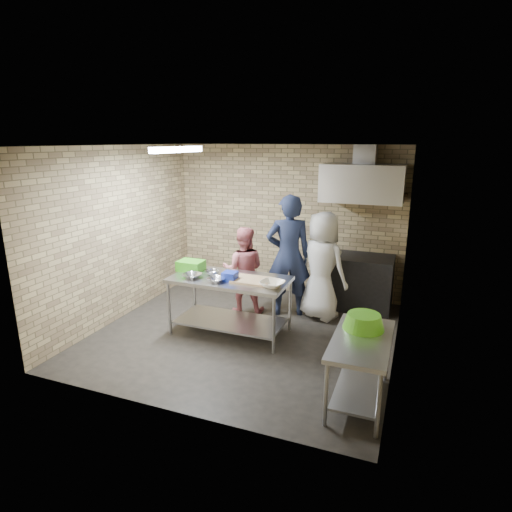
# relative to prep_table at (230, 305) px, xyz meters

# --- Properties ---
(floor) EXTENTS (4.20, 4.20, 0.00)m
(floor) POSITION_rel_prep_table_xyz_m (0.22, 0.03, -0.43)
(floor) COLOR black
(floor) RESTS_ON ground
(ceiling) EXTENTS (4.20, 4.20, 0.00)m
(ceiling) POSITION_rel_prep_table_xyz_m (0.22, 0.03, 2.27)
(ceiling) COLOR black
(ceiling) RESTS_ON ground
(back_wall) EXTENTS (4.20, 0.06, 2.70)m
(back_wall) POSITION_rel_prep_table_xyz_m (0.22, 2.03, 0.92)
(back_wall) COLOR tan
(back_wall) RESTS_ON ground
(front_wall) EXTENTS (4.20, 0.06, 2.70)m
(front_wall) POSITION_rel_prep_table_xyz_m (0.22, -1.97, 0.92)
(front_wall) COLOR tan
(front_wall) RESTS_ON ground
(left_wall) EXTENTS (0.06, 4.00, 2.70)m
(left_wall) POSITION_rel_prep_table_xyz_m (-1.88, 0.03, 0.92)
(left_wall) COLOR tan
(left_wall) RESTS_ON ground
(right_wall) EXTENTS (0.06, 4.00, 2.70)m
(right_wall) POSITION_rel_prep_table_xyz_m (2.32, 0.03, 0.92)
(right_wall) COLOR tan
(right_wall) RESTS_ON ground
(prep_table) EXTENTS (1.71, 0.85, 0.85)m
(prep_table) POSITION_rel_prep_table_xyz_m (0.00, 0.00, 0.00)
(prep_table) COLOR #AEAFB5
(prep_table) RESTS_ON floor
(side_counter) EXTENTS (0.60, 1.20, 0.75)m
(side_counter) POSITION_rel_prep_table_xyz_m (2.02, -1.07, -0.05)
(side_counter) COLOR silver
(side_counter) RESTS_ON floor
(stove) EXTENTS (1.20, 0.70, 0.90)m
(stove) POSITION_rel_prep_table_xyz_m (1.57, 1.68, 0.02)
(stove) COLOR black
(stove) RESTS_ON floor
(range_hood) EXTENTS (1.30, 0.60, 0.60)m
(range_hood) POSITION_rel_prep_table_xyz_m (1.57, 1.73, 1.67)
(range_hood) COLOR silver
(range_hood) RESTS_ON back_wall
(hood_duct) EXTENTS (0.35, 0.30, 0.30)m
(hood_duct) POSITION_rel_prep_table_xyz_m (1.57, 1.88, 2.12)
(hood_duct) COLOR #A5A8AD
(hood_duct) RESTS_ON back_wall
(wall_shelf) EXTENTS (0.80, 0.20, 0.04)m
(wall_shelf) POSITION_rel_prep_table_xyz_m (1.87, 1.92, 1.49)
(wall_shelf) COLOR #3F2B19
(wall_shelf) RESTS_ON back_wall
(fluorescent_fixture) EXTENTS (0.10, 1.25, 0.08)m
(fluorescent_fixture) POSITION_rel_prep_table_xyz_m (-0.78, 0.03, 2.21)
(fluorescent_fixture) COLOR white
(fluorescent_fixture) RESTS_ON ceiling
(green_crate) EXTENTS (0.38, 0.28, 0.15)m
(green_crate) POSITION_rel_prep_table_xyz_m (-0.70, 0.12, 0.50)
(green_crate) COLOR green
(green_crate) RESTS_ON prep_table
(blue_tub) EXTENTS (0.19, 0.19, 0.12)m
(blue_tub) POSITION_rel_prep_table_xyz_m (0.05, -0.10, 0.49)
(blue_tub) COLOR #1830B9
(blue_tub) RESTS_ON prep_table
(cutting_board) EXTENTS (0.52, 0.40, 0.03)m
(cutting_board) POSITION_rel_prep_table_xyz_m (0.35, -0.02, 0.44)
(cutting_board) COLOR tan
(cutting_board) RESTS_ON prep_table
(mixing_bowl_a) EXTENTS (0.30, 0.30, 0.07)m
(mixing_bowl_a) POSITION_rel_prep_table_xyz_m (-0.50, -0.20, 0.46)
(mixing_bowl_a) COLOR silver
(mixing_bowl_a) RESTS_ON prep_table
(mixing_bowl_b) EXTENTS (0.23, 0.23, 0.06)m
(mixing_bowl_b) POSITION_rel_prep_table_xyz_m (-0.30, 0.05, 0.46)
(mixing_bowl_b) COLOR #B8BBBF
(mixing_bowl_b) RESTS_ON prep_table
(mixing_bowl_c) EXTENTS (0.28, 0.28, 0.06)m
(mixing_bowl_c) POSITION_rel_prep_table_xyz_m (-0.10, -0.22, 0.46)
(mixing_bowl_c) COLOR silver
(mixing_bowl_c) RESTS_ON prep_table
(ceramic_bowl) EXTENTS (0.37, 0.37, 0.08)m
(ceramic_bowl) POSITION_rel_prep_table_xyz_m (0.70, -0.15, 0.47)
(ceramic_bowl) COLOR beige
(ceramic_bowl) RESTS_ON prep_table
(green_basin) EXTENTS (0.46, 0.46, 0.17)m
(green_basin) POSITION_rel_prep_table_xyz_m (2.00, -0.82, 0.41)
(green_basin) COLOR #59C626
(green_basin) RESTS_ON side_counter
(bottle_red) EXTENTS (0.07, 0.07, 0.18)m
(bottle_red) POSITION_rel_prep_table_xyz_m (1.62, 1.92, 1.60)
(bottle_red) COLOR #B22619
(bottle_red) RESTS_ON wall_shelf
(bottle_green) EXTENTS (0.06, 0.06, 0.15)m
(bottle_green) POSITION_rel_prep_table_xyz_m (2.02, 1.92, 1.59)
(bottle_green) COLOR green
(bottle_green) RESTS_ON wall_shelf
(man_navy) EXTENTS (0.84, 0.71, 1.97)m
(man_navy) POSITION_rel_prep_table_xyz_m (0.58, 0.99, 0.56)
(man_navy) COLOR #141D33
(man_navy) RESTS_ON floor
(woman_pink) EXTENTS (0.82, 0.72, 1.43)m
(woman_pink) POSITION_rel_prep_table_xyz_m (-0.13, 0.82, 0.29)
(woman_pink) COLOR #CD6C74
(woman_pink) RESTS_ON floor
(woman_white) EXTENTS (0.99, 0.84, 1.72)m
(woman_white) POSITION_rel_prep_table_xyz_m (1.12, 1.04, 0.43)
(woman_white) COLOR silver
(woman_white) RESTS_ON floor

